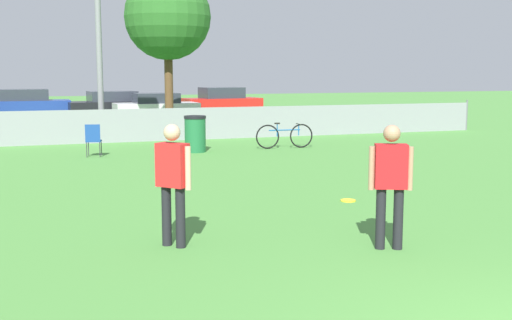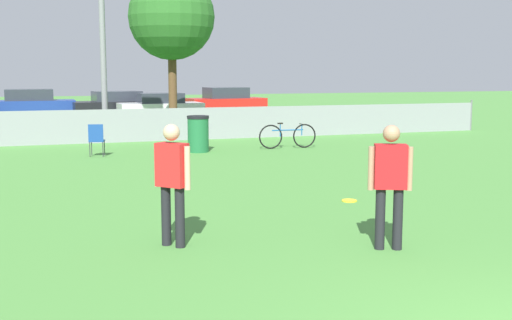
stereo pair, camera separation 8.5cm
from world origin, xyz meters
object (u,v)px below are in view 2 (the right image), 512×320
(tree_near_pole, at_px, (171,17))
(parked_car_white, at_px, (161,107))
(parked_car_red, at_px, (226,102))
(frisbee_disc, at_px, (349,201))
(light_pole, at_px, (101,1))
(bicycle_sideline, at_px, (288,136))
(parked_car_dark, at_px, (117,105))
(folding_chair_sideline, at_px, (96,138))
(parked_car_blue, at_px, (30,105))
(player_defender_red, at_px, (172,176))
(player_thrower_red, at_px, (390,178))
(trash_bin, at_px, (198,134))

(tree_near_pole, relative_size, parked_car_white, 1.50)
(parked_car_red, bearing_deg, frisbee_disc, -105.92)
(light_pole, xyz_separation_m, bicycle_sideline, (4.98, -4.84, -4.33))
(parked_car_red, bearing_deg, parked_car_dark, 173.95)
(light_pole, xyz_separation_m, parked_car_red, (7.14, 9.59, -3.99))
(light_pole, height_order, frisbee_disc, light_pole)
(parked_car_white, bearing_deg, parked_car_dark, 129.93)
(folding_chair_sideline, bearing_deg, tree_near_pole, -105.99)
(bicycle_sideline, bearing_deg, folding_chair_sideline, -175.70)
(tree_near_pole, height_order, folding_chair_sideline, tree_near_pole)
(frisbee_disc, distance_m, parked_car_blue, 23.55)
(parked_car_blue, bearing_deg, player_defender_red, -85.72)
(light_pole, xyz_separation_m, player_thrower_red, (2.15, -15.72, -3.75))
(tree_near_pole, bearing_deg, player_defender_red, -101.29)
(parked_car_blue, bearing_deg, player_thrower_red, -80.12)
(light_pole, bearing_deg, frisbee_disc, -76.32)
(light_pole, relative_size, parked_car_dark, 1.75)
(light_pole, bearing_deg, parked_car_red, 53.35)
(tree_near_pole, height_order, trash_bin, tree_near_pole)
(tree_near_pole, xyz_separation_m, parked_car_white, (0.62, 6.20, -3.70))
(frisbee_disc, bearing_deg, player_thrower_red, -107.51)
(player_thrower_red, relative_size, parked_car_dark, 0.36)
(parked_car_blue, relative_size, parked_car_red, 1.01)
(folding_chair_sideline, relative_size, trash_bin, 0.85)
(trash_bin, bearing_deg, light_pole, 114.23)
(parked_car_blue, xyz_separation_m, parked_car_white, (5.94, -2.52, -0.07))
(trash_bin, height_order, parked_car_dark, parked_car_dark)
(player_thrower_red, height_order, frisbee_disc, player_thrower_red)
(tree_near_pole, distance_m, parked_car_white, 7.25)
(parked_car_dark, height_order, parked_car_white, parked_car_dark)
(player_thrower_red, height_order, parked_car_dark, player_thrower_red)
(light_pole, bearing_deg, folding_chair_sideline, -98.17)
(player_thrower_red, distance_m, parked_car_red, 25.80)
(frisbee_disc, distance_m, parked_car_red, 22.68)
(trash_bin, height_order, parked_car_white, parked_car_white)
(light_pole, distance_m, bicycle_sideline, 8.18)
(trash_bin, height_order, parked_car_blue, parked_car_blue)
(bicycle_sideline, distance_m, trash_bin, 2.80)
(player_defender_red, distance_m, folding_chair_sideline, 9.71)
(player_thrower_red, bearing_deg, frisbee_disc, 95.29)
(player_thrower_red, distance_m, parked_car_white, 23.35)
(player_thrower_red, height_order, parked_car_blue, player_thrower_red)
(parked_car_blue, bearing_deg, light_pole, -76.02)
(frisbee_disc, distance_m, trash_bin, 7.94)
(parked_car_blue, bearing_deg, folding_chair_sideline, -83.35)
(trash_bin, bearing_deg, parked_car_blue, 107.82)
(player_defender_red, xyz_separation_m, folding_chair_sideline, (-0.20, 9.70, -0.44))
(player_thrower_red, distance_m, folding_chair_sideline, 11.13)
(player_defender_red, xyz_separation_m, frisbee_disc, (3.61, 1.95, -0.94))
(player_defender_red, distance_m, trash_bin, 10.19)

